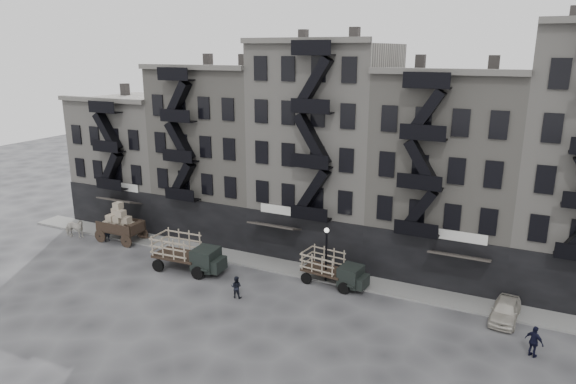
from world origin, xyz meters
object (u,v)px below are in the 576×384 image
at_px(stake_truck_west, 187,251).
at_px(pedestrian_mid, 236,287).
at_px(car_east, 505,310).
at_px(policeman, 534,342).
at_px(stake_truck_east, 333,267).
at_px(pedestrian_west, 107,232).
at_px(horse, 74,228).
at_px(wagon, 119,219).

distance_m(stake_truck_west, pedestrian_mid, 6.25).
xyz_separation_m(car_east, policeman, (1.69, -3.68, 0.26)).
relative_size(car_east, pedestrian_mid, 2.49).
height_order(stake_truck_east, car_east, stake_truck_east).
bearing_deg(stake_truck_west, policeman, -5.64).
height_order(stake_truck_east, policeman, stake_truck_east).
xyz_separation_m(stake_truck_east, pedestrian_west, (-21.34, -0.59, -0.51)).
bearing_deg(car_east, stake_truck_east, -175.21).
bearing_deg(stake_truck_east, pedestrian_mid, -130.99).
bearing_deg(horse, wagon, -84.97).
bearing_deg(policeman, pedestrian_mid, 34.85).
bearing_deg(wagon, policeman, -6.88).
height_order(horse, pedestrian_west, horse).
xyz_separation_m(wagon, policeman, (33.67, -3.68, -1.08)).
bearing_deg(horse, stake_truck_east, -98.58).
height_order(stake_truck_west, policeman, stake_truck_west).
relative_size(stake_truck_east, pedestrian_mid, 3.18).
height_order(wagon, stake_truck_west, wagon).
xyz_separation_m(wagon, pedestrian_mid, (15.06, -4.83, -1.22)).
relative_size(stake_truck_east, car_east, 1.28).
bearing_deg(car_east, policeman, -60.60).
bearing_deg(horse, pedestrian_mid, -111.94).
xyz_separation_m(car_east, pedestrian_mid, (-16.91, -4.83, 0.12)).
xyz_separation_m(pedestrian_west, pedestrian_mid, (16.09, -4.23, -0.09)).
relative_size(horse, pedestrian_mid, 1.37).
distance_m(stake_truck_east, policeman, 13.85).
height_order(pedestrian_west, policeman, policeman).
height_order(car_east, policeman, policeman).
bearing_deg(pedestrian_west, stake_truck_east, -55.90).
distance_m(stake_truck_east, pedestrian_west, 21.35).
height_order(stake_truck_west, pedestrian_mid, stake_truck_west).
height_order(horse, policeman, policeman).
xyz_separation_m(horse, policeman, (37.95, -2.41, 0.01)).
xyz_separation_m(stake_truck_east, car_east, (11.66, 0.01, -0.72)).
relative_size(wagon, stake_truck_east, 0.83).
relative_size(pedestrian_west, pedestrian_mid, 1.12).
relative_size(car_east, pedestrian_west, 2.23).
xyz_separation_m(pedestrian_west, policeman, (34.69, -3.08, 0.05)).
xyz_separation_m(horse, pedestrian_mid, (19.34, -3.56, -0.13)).
relative_size(wagon, stake_truck_west, 0.72).
distance_m(stake_truck_east, pedestrian_mid, 7.15).
relative_size(wagon, policeman, 2.26).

